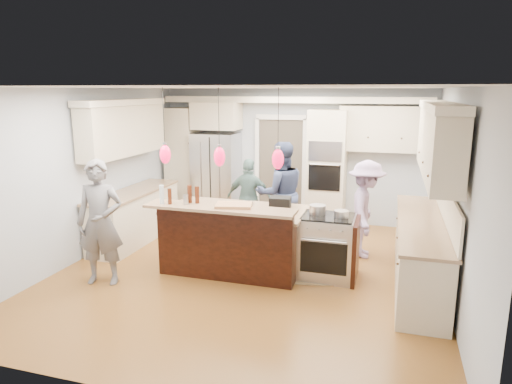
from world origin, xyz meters
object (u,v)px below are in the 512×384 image
(person_bar_end, at_px, (100,223))
(person_far_left, at_px, (281,194))
(island_range, at_px, (329,247))
(kitchen_island, at_px, (235,238))
(refrigerator, at_px, (217,176))

(person_bar_end, height_order, person_far_left, person_far_left)
(island_range, xyz_separation_m, person_far_left, (-1.03, 1.26, 0.45))
(kitchen_island, bearing_deg, person_far_left, 74.22)
(person_bar_end, relative_size, person_far_left, 0.97)
(island_range, bearing_deg, kitchen_island, -176.94)
(person_bar_end, bearing_deg, refrigerator, 71.44)
(refrigerator, xyz_separation_m, kitchen_island, (1.30, -2.57, -0.41))
(island_range, bearing_deg, person_far_left, 129.23)
(kitchen_island, distance_m, island_range, 1.41)
(refrigerator, distance_m, island_range, 3.71)
(kitchen_island, relative_size, person_bar_end, 1.19)
(island_range, height_order, person_bar_end, person_bar_end)
(island_range, relative_size, person_bar_end, 0.52)
(kitchen_island, distance_m, person_bar_end, 1.95)
(refrigerator, distance_m, person_bar_end, 3.61)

